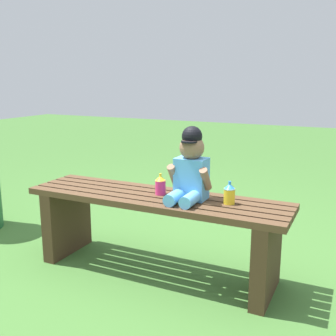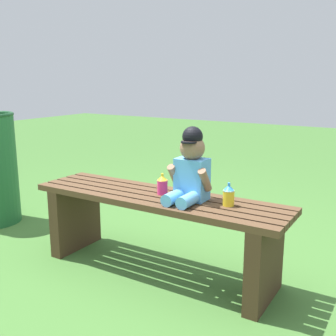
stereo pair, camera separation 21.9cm
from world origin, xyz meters
The scene contains 5 objects.
ground_plane centered at (0.00, 0.00, 0.00)m, with size 16.00×16.00×0.00m, color #3D6B2D.
park_bench centered at (0.00, 0.00, 0.31)m, with size 1.54×0.39×0.47m.
child_figure centered at (0.21, 0.01, 0.65)m, with size 0.23×0.27×0.40m.
sippy_cup_left centered at (0.02, 0.03, 0.53)m, with size 0.06×0.06×0.12m.
sippy_cup_right centered at (0.43, 0.03, 0.53)m, with size 0.06×0.06×0.12m.
Camera 1 is at (1.03, -1.98, 1.13)m, focal length 43.47 mm.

